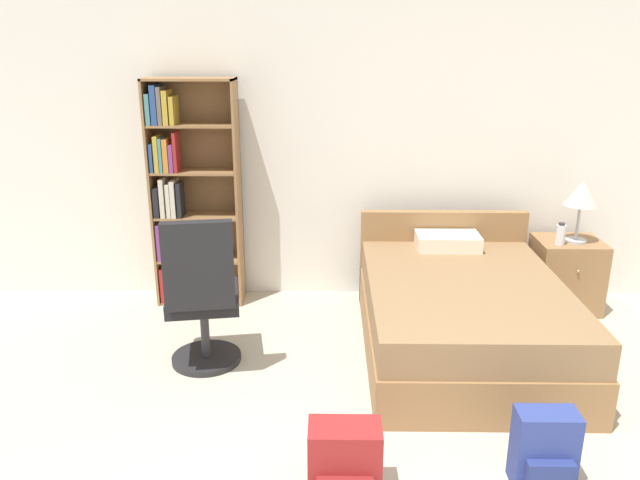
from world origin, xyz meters
The scene contains 9 objects.
wall_back centered at (0.00, 3.23, 1.30)m, with size 9.00×0.06×2.60m.
bookshelf centered at (-1.56, 3.01, 0.94)m, with size 0.72×0.28×1.87m.
bed centered at (0.58, 2.14, 0.29)m, with size 1.37×1.91×0.81m.
office_chair centered at (-1.21, 1.84, 0.52)m, with size 0.55×0.63×1.10m.
nightstand centered at (1.59, 2.89, 0.30)m, with size 0.52×0.47×0.60m.
table_lamp centered at (1.62, 2.85, 0.98)m, with size 0.27×0.27×0.50m.
water_bottle centered at (1.47, 2.77, 0.68)m, with size 0.08×0.08×0.18m.
backpack_blue centered at (0.71, 0.69, 0.20)m, with size 0.31×0.23×0.42m.
backpack_red centered at (-0.29, 0.58, 0.19)m, with size 0.36×0.28×0.40m.
Camera 1 is at (-0.38, -1.96, 2.18)m, focal length 35.00 mm.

